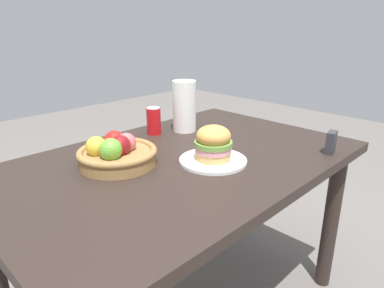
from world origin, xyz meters
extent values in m
cube|color=#2D231E|center=(0.00, 0.00, 0.73)|extent=(1.40, 0.90, 0.04)
cylinder|color=#2D231E|center=(0.62, -0.37, 0.35)|extent=(0.07, 0.07, 0.71)
cylinder|color=#2D231E|center=(0.62, 0.37, 0.35)|extent=(0.07, 0.07, 0.71)
cylinder|color=white|center=(0.05, -0.11, 0.76)|extent=(0.25, 0.25, 0.01)
cylinder|color=#DBAD60|center=(0.05, -0.11, 0.78)|extent=(0.13, 0.13, 0.03)
cylinder|color=pink|center=(0.05, -0.11, 0.80)|extent=(0.14, 0.14, 0.02)
cylinder|color=olive|center=(0.05, -0.11, 0.82)|extent=(0.14, 0.14, 0.02)
ellipsoid|color=#DF9F4D|center=(0.05, -0.11, 0.85)|extent=(0.13, 0.13, 0.08)
cylinder|color=red|center=(0.12, 0.32, 0.81)|extent=(0.07, 0.07, 0.12)
cylinder|color=silver|center=(0.12, 0.32, 0.87)|extent=(0.06, 0.06, 0.00)
cylinder|color=#9E7542|center=(-0.21, 0.12, 0.78)|extent=(0.28, 0.28, 0.05)
torus|color=#9E7542|center=(-0.21, 0.12, 0.80)|extent=(0.29, 0.29, 0.02)
sphere|color=#D16066|center=(-0.17, 0.12, 0.83)|extent=(0.07, 0.07, 0.07)
sphere|color=red|center=(-0.20, 0.16, 0.83)|extent=(0.08, 0.08, 0.08)
sphere|color=gold|center=(-0.27, 0.16, 0.83)|extent=(0.07, 0.07, 0.07)
sphere|color=#6BAD38|center=(-0.26, 0.09, 0.83)|extent=(0.08, 0.08, 0.08)
sphere|color=maroon|center=(-0.21, 0.10, 0.83)|extent=(0.08, 0.08, 0.08)
cylinder|color=white|center=(0.26, 0.25, 0.87)|extent=(0.11, 0.11, 0.24)
cube|color=#333338|center=(0.45, -0.38, 0.80)|extent=(0.06, 0.04, 0.09)
camera|label=1|loc=(-0.85, -0.90, 1.24)|focal=32.28mm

